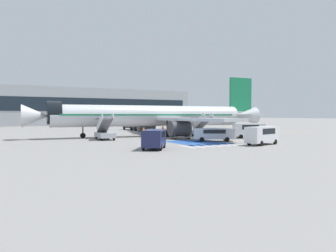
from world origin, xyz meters
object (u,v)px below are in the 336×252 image
at_px(service_van_2, 262,134).
at_px(service_van_3, 249,129).
at_px(boarding_stairs_aft, 202,131).
at_px(traffic_cone_1, 163,136).
at_px(traffic_cone_0, 245,135).
at_px(ground_crew_1, 163,131).
at_px(ground_crew_2, 144,132).
at_px(service_van_1, 214,133).
at_px(ground_crew_0, 185,131).
at_px(baggage_cart, 181,138).
at_px(terminal_building, 26,106).
at_px(fuel_tanker, 134,123).
at_px(traffic_cone_2, 230,133).
at_px(boarding_stairs_forward, 105,133).
at_px(airliner, 156,116).
at_px(service_van_0, 154,137).

distance_m(service_van_2, service_van_3, 11.43).
relative_size(boarding_stairs_aft, traffic_cone_1, 8.96).
distance_m(traffic_cone_0, traffic_cone_1, 15.17).
relative_size(ground_crew_1, ground_crew_2, 1.10).
height_order(service_van_1, ground_crew_0, ground_crew_0).
xyz_separation_m(baggage_cart, terminal_building, (-15.67, 78.66, 6.40)).
xyz_separation_m(service_van_1, ground_crew_1, (-2.76, 10.29, -0.03)).
bearing_deg(ground_crew_2, fuel_tanker, 64.63).
xyz_separation_m(ground_crew_0, traffic_cone_2, (11.09, 2.55, -0.75)).
xyz_separation_m(service_van_2, traffic_cone_1, (-5.30, 16.64, -1.03)).
bearing_deg(traffic_cone_2, service_van_1, -136.42).
relative_size(service_van_2, ground_crew_1, 3.08).
relative_size(service_van_3, ground_crew_0, 2.78).
relative_size(boarding_stairs_forward, traffic_cone_0, 11.56).
distance_m(boarding_stairs_aft, service_van_3, 7.91).
height_order(airliner, ground_crew_2, airliner).
bearing_deg(service_van_3, baggage_cart, 97.50).
height_order(boarding_stairs_forward, fuel_tanker, boarding_stairs_forward).
relative_size(ground_crew_2, traffic_cone_2, 2.70).
distance_m(boarding_stairs_aft, ground_crew_2, 10.32).
height_order(airliner, service_van_2, airliner).
xyz_separation_m(traffic_cone_1, terminal_building, (-14.57, 74.68, 6.36)).
bearing_deg(ground_crew_1, boarding_stairs_forward, 33.26).
relative_size(service_van_0, service_van_3, 0.96).
bearing_deg(fuel_tanker, boarding_stairs_forward, -120.54).
distance_m(service_van_1, traffic_cone_1, 9.92).
bearing_deg(traffic_cone_0, fuel_tanker, 107.43).
height_order(fuel_tanker, ground_crew_2, fuel_tanker).
distance_m(boarding_stairs_aft, baggage_cart, 7.05).
distance_m(boarding_stairs_forward, boarding_stairs_aft, 16.59).
height_order(service_van_1, ground_crew_1, ground_crew_1).
height_order(boarding_stairs_forward, terminal_building, terminal_building).
relative_size(boarding_stairs_aft, ground_crew_1, 2.90).
height_order(airliner, boarding_stairs_forward, airliner).
xyz_separation_m(service_van_2, traffic_cone_0, (9.69, 14.34, -1.10)).
bearing_deg(ground_crew_0, fuel_tanker, -93.78).
height_order(boarding_stairs_aft, ground_crew_2, boarding_stairs_aft).
bearing_deg(traffic_cone_0, terminal_building, 111.01).
relative_size(traffic_cone_1, traffic_cone_2, 0.96).
relative_size(service_van_1, ground_crew_1, 3.15).
height_order(service_van_3, ground_crew_1, service_van_3).
distance_m(fuel_tanker, terminal_building, 52.28).
distance_m(boarding_stairs_forward, terminal_building, 74.52).
bearing_deg(traffic_cone_0, ground_crew_1, 167.30).
distance_m(boarding_stairs_forward, service_van_3, 22.31).
distance_m(ground_crew_0, traffic_cone_0, 11.67).
bearing_deg(service_van_3, traffic_cone_1, 82.57).
height_order(service_van_1, ground_crew_2, service_van_1).
bearing_deg(service_van_2, fuel_tanker, -17.16).
xyz_separation_m(service_van_3, ground_crew_1, (-11.09, 8.06, -0.30)).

